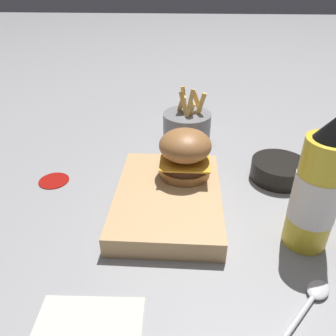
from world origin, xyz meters
The scene contains 8 objects.
ground_plane centered at (0.00, 0.00, 0.00)m, with size 6.00×6.00×0.00m, color gray.
serving_board centered at (0.00, 0.05, 0.02)m, with size 0.27×0.19×0.04m.
burger centered at (0.06, 0.02, 0.08)m, with size 0.10×0.10×0.09m.
ketchup_bottle centered at (-0.08, -0.18, 0.10)m, with size 0.07×0.07×0.22m.
fries_basket centered at (0.27, 0.02, 0.04)m, with size 0.12×0.12×0.14m.
side_bowl centered at (0.11, -0.18, 0.02)m, with size 0.11×0.11×0.04m.
spoon centered at (-0.20, -0.15, 0.01)m, with size 0.13×0.12×0.01m.
ketchup_puddle centered at (0.07, 0.29, 0.00)m, with size 0.06×0.06×0.00m.
Camera 1 is at (-0.48, 0.02, 0.38)m, focal length 35.00 mm.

